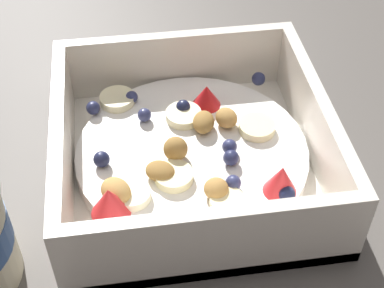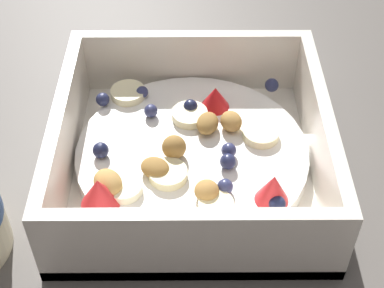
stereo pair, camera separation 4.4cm
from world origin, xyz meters
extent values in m
plane|color=#56514C|center=(0.00, 0.00, 0.00)|extent=(2.40, 2.40, 0.00)
cube|color=white|center=(0.01, -0.01, 0.01)|extent=(0.21, 0.21, 0.01)
cube|color=white|center=(0.01, -0.11, 0.03)|extent=(0.21, 0.01, 0.07)
cube|color=white|center=(0.01, 0.09, 0.03)|extent=(0.21, 0.01, 0.07)
cube|color=white|center=(-0.09, -0.01, 0.03)|extent=(0.01, 0.19, 0.07)
cube|color=white|center=(0.11, -0.01, 0.03)|extent=(0.01, 0.19, 0.07)
cylinder|color=white|center=(0.01, -0.01, 0.02)|extent=(0.18, 0.18, 0.01)
cylinder|color=beige|center=(-0.05, -0.02, 0.03)|extent=(0.04, 0.04, 0.01)
cylinder|color=beige|center=(-0.02, 0.01, 0.03)|extent=(0.04, 0.04, 0.01)
cylinder|color=#F4EAB7|center=(0.04, -0.01, 0.03)|extent=(0.03, 0.03, 0.01)
cylinder|color=beige|center=(0.02, -0.06, 0.03)|extent=(0.03, 0.03, 0.01)
cylinder|color=#F7EFC6|center=(-0.04, 0.04, 0.03)|extent=(0.04, 0.04, 0.01)
cylinder|color=#F4EAB7|center=(0.07, 0.05, 0.03)|extent=(0.04, 0.04, 0.01)
cone|color=red|center=(0.06, -0.03, 0.03)|extent=(0.03, 0.03, 0.02)
cone|color=red|center=(-0.05, 0.06, 0.04)|extent=(0.03, 0.03, 0.02)
cone|color=red|center=(-0.04, -0.07, 0.04)|extent=(0.03, 0.03, 0.02)
sphere|color=navy|center=(0.05, 0.03, 0.03)|extent=(0.01, 0.01, 0.01)
sphere|color=#191E3D|center=(-0.05, -0.07, 0.03)|extent=(0.01, 0.01, 0.01)
sphere|color=navy|center=(0.00, -0.04, 0.03)|extent=(0.01, 0.01, 0.01)
sphere|color=#191E3D|center=(0.05, -0.01, 0.03)|extent=(0.01, 0.01, 0.01)
sphere|color=#23284C|center=(-0.01, -0.04, 0.03)|extent=(0.01, 0.01, 0.01)
sphere|color=navy|center=(0.07, 0.03, 0.03)|extent=(0.01, 0.01, 0.01)
sphere|color=#23284C|center=(0.08, -0.08, 0.03)|extent=(0.01, 0.01, 0.01)
sphere|color=#23284C|center=(0.06, 0.07, 0.03)|extent=(0.01, 0.01, 0.01)
sphere|color=#191E3D|center=(0.00, 0.06, 0.03)|extent=(0.01, 0.01, 0.01)
sphere|color=navy|center=(-0.04, -0.03, 0.03)|extent=(0.01, 0.01, 0.01)
ellipsoid|color=tan|center=(-0.04, 0.05, 0.03)|extent=(0.03, 0.03, 0.02)
ellipsoid|color=olive|center=(0.03, -0.02, 0.03)|extent=(0.03, 0.02, 0.01)
ellipsoid|color=olive|center=(-0.02, 0.02, 0.03)|extent=(0.03, 0.03, 0.01)
ellipsoid|color=#AD7F42|center=(0.03, -0.04, 0.03)|extent=(0.02, 0.02, 0.01)
ellipsoid|color=olive|center=(0.00, 0.01, 0.03)|extent=(0.02, 0.02, 0.02)
ellipsoid|color=#AD7F42|center=(-0.04, -0.02, 0.03)|extent=(0.02, 0.02, 0.01)
camera|label=1|loc=(-0.31, 0.04, 0.34)|focal=53.49mm
camera|label=2|loc=(-0.31, -0.01, 0.34)|focal=53.49mm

